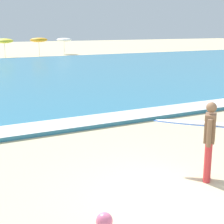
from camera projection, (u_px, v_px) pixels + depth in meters
ground_plane at (165, 195)px, 6.86m from camera, size 160.00×160.00×0.00m
surf_foam at (67, 123)px, 11.53m from camera, size 120.00×1.27×0.01m
surfer_with_board at (210, 132)px, 7.52m from camera, size 2.03×2.09×1.73m
beach_umbrella_3 at (4, 41)px, 38.07m from camera, size 1.98×1.98×2.10m
beach_umbrella_4 at (39, 40)px, 40.37m from camera, size 2.02×2.04×2.18m
beach_umbrella_5 at (64, 40)px, 43.67m from camera, size 1.85×1.86×2.01m
beach_ball at (104, 221)px, 5.69m from camera, size 0.28×0.28×0.28m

